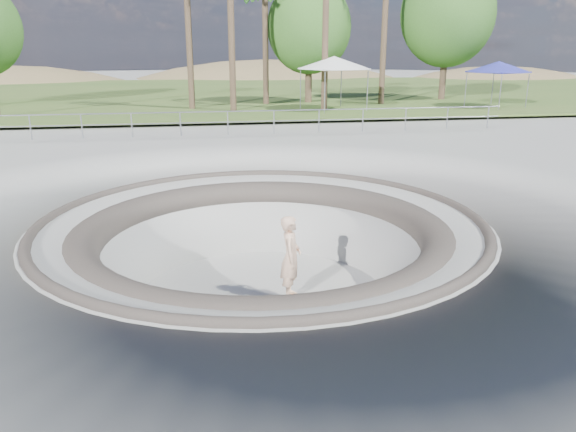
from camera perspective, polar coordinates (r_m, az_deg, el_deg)
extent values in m
plane|color=gray|center=(12.92, -2.68, -0.48)|extent=(180.00, 180.00, 0.00)
torus|color=gray|center=(13.65, -2.56, -8.51)|extent=(14.00, 14.00, 4.00)
cylinder|color=gray|center=(13.63, -2.56, -8.32)|extent=(6.60, 6.60, 0.10)
torus|color=#443C37|center=(12.92, -2.68, -0.56)|extent=(10.24, 10.24, 0.24)
torus|color=#443C37|center=(13.06, -2.65, -2.36)|extent=(8.91, 8.91, 0.81)
cube|color=#3F5B24|center=(46.41, -7.87, 12.29)|extent=(180.00, 36.00, 0.12)
ellipsoid|color=olive|center=(71.07, -26.40, 6.86)|extent=(50.40, 36.00, 23.40)
ellipsoid|color=olive|center=(73.79, -2.04, 7.79)|extent=(61.60, 44.00, 28.60)
ellipsoid|color=olive|center=(74.43, 20.16, 8.80)|extent=(42.00, 30.00, 19.50)
cylinder|color=gray|center=(24.43, -6.17, 10.52)|extent=(25.00, 0.05, 0.05)
cylinder|color=gray|center=(24.49, -6.14, 9.47)|extent=(25.00, 0.05, 0.05)
cube|color=olive|center=(13.36, 0.28, -8.28)|extent=(0.79, 0.37, 0.02)
cylinder|color=#A6A7AB|center=(13.38, 0.28, -8.40)|extent=(0.07, 0.16, 0.03)
cylinder|color=#A6A7AB|center=(13.38, 0.28, -8.40)|extent=(0.07, 0.16, 0.03)
cylinder|color=beige|center=(13.38, 0.28, -8.43)|extent=(0.06, 0.04, 0.06)
cylinder|color=beige|center=(13.38, 0.28, -8.43)|extent=(0.06, 0.04, 0.06)
cylinder|color=beige|center=(13.38, 0.28, -8.43)|extent=(0.06, 0.04, 0.06)
cylinder|color=beige|center=(13.38, 0.28, -8.43)|extent=(0.06, 0.04, 0.06)
imported|color=beige|center=(12.97, 0.29, -4.26)|extent=(0.64, 0.82, 1.99)
cylinder|color=gray|center=(31.59, 2.73, 12.42)|extent=(0.06, 0.06, 2.20)
cylinder|color=gray|center=(32.30, 7.71, 12.39)|extent=(0.06, 0.06, 2.20)
cylinder|color=gray|center=(34.33, 1.72, 12.79)|extent=(0.06, 0.06, 2.20)
cylinder|color=gray|center=(34.98, 6.35, 12.78)|extent=(0.06, 0.06, 2.20)
cube|color=white|center=(33.20, 4.68, 14.68)|extent=(3.77, 3.77, 0.08)
cone|color=white|center=(33.19, 4.69, 15.29)|extent=(5.68, 5.68, 0.70)
cylinder|color=gray|center=(35.26, 19.59, 11.77)|extent=(0.06, 0.06, 1.97)
cylinder|color=gray|center=(36.53, 23.11, 11.55)|extent=(0.06, 0.06, 1.97)
cylinder|color=gray|center=(37.48, 17.74, 12.19)|extent=(0.06, 0.06, 1.97)
cylinder|color=gray|center=(38.67, 21.12, 11.99)|extent=(0.06, 0.06, 1.97)
cube|color=#2A2D99|center=(36.91, 20.56, 13.54)|extent=(3.53, 3.53, 0.08)
cone|color=#2A2D99|center=(36.89, 20.62, 14.03)|extent=(4.90, 4.90, 0.63)
cylinder|color=brown|center=(34.11, -10.02, 17.28)|extent=(0.36, 0.36, 8.08)
cylinder|color=brown|center=(36.55, -2.30, 16.91)|extent=(0.36, 0.36, 7.36)
cylinder|color=brown|center=(33.18, 3.83, 18.92)|extent=(0.36, 0.36, 9.71)
cylinder|color=brown|center=(37.04, 9.77, 18.29)|extent=(0.36, 0.36, 9.42)
cylinder|color=brown|center=(37.60, 2.10, 14.73)|extent=(0.44, 0.44, 4.50)
ellipsoid|color=#335F20|center=(37.59, 2.15, 18.65)|extent=(5.37, 4.88, 5.86)
cylinder|color=brown|center=(41.13, 15.57, 14.90)|extent=(0.44, 0.44, 5.30)
ellipsoid|color=#335F20|center=(41.17, 15.92, 19.10)|extent=(6.33, 5.75, 6.90)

